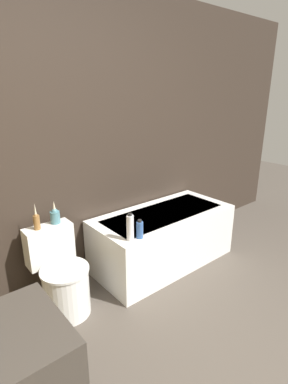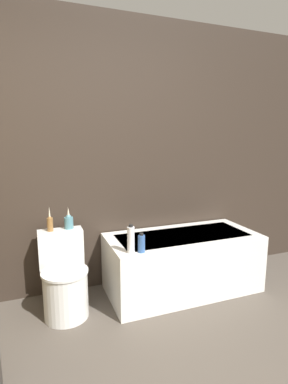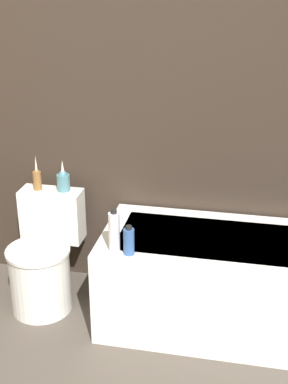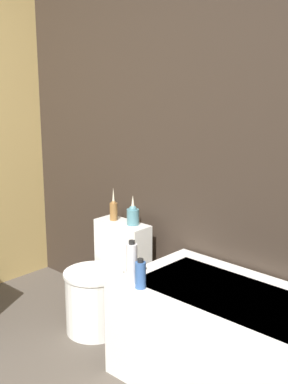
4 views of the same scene
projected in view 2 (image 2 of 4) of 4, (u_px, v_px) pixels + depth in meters
wall_back_tiled at (94, 157)px, 2.83m from camera, size 6.40×0.06×2.60m
bathtub at (182, 262)px, 2.93m from camera, size 1.45×0.68×0.56m
toilet at (64, 280)px, 2.53m from camera, size 0.38×0.54×0.68m
vase_gold at (50, 223)px, 2.59m from camera, size 0.05×0.05×0.22m
vase_silver at (69, 221)px, 2.67m from camera, size 0.08×0.08×0.20m
shampoo_bottle_tall at (131, 240)px, 2.42m from camera, size 0.06×0.06×0.24m
shampoo_bottle_short at (141, 243)px, 2.44m from camera, size 0.06×0.06×0.16m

